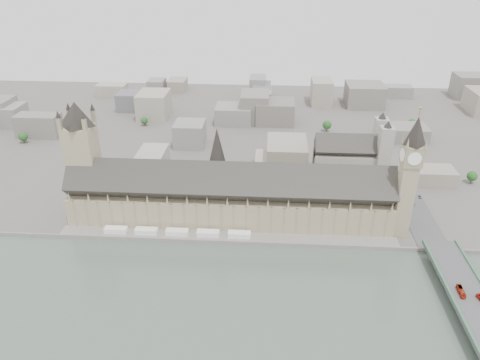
# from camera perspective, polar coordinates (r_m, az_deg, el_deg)

# --- Properties ---
(ground) EXTENTS (900.00, 900.00, 0.00)m
(ground) POSITION_cam_1_polar(r_m,az_deg,el_deg) (382.61, -1.52, -6.51)
(ground) COLOR #595651
(ground) RESTS_ON ground
(embankment_wall) EXTENTS (600.00, 1.50, 3.00)m
(embankment_wall) POSITION_cam_1_polar(r_m,az_deg,el_deg) (369.38, -1.74, -7.59)
(embankment_wall) COLOR slate
(embankment_wall) RESTS_ON ground
(river_terrace) EXTENTS (270.00, 15.00, 2.00)m
(river_terrace) POSITION_cam_1_polar(r_m,az_deg,el_deg) (375.84, -1.63, -7.01)
(river_terrace) COLOR slate
(river_terrace) RESTS_ON ground
(terrace_tents) EXTENTS (118.00, 7.00, 4.00)m
(terrace_tents) POSITION_cam_1_polar(r_m,az_deg,el_deg) (380.03, -7.68, -6.31)
(terrace_tents) COLOR white
(terrace_tents) RESTS_ON river_terrace
(palace_of_westminster) EXTENTS (265.00, 40.73, 55.44)m
(palace_of_westminster) POSITION_cam_1_polar(r_m,az_deg,el_deg) (387.67, -1.30, -2.10)
(palace_of_westminster) COLOR tan
(palace_of_westminster) RESTS_ON ground
(elizabeth_tower) EXTENTS (17.00, 17.00, 107.50)m
(elizabeth_tower) POSITION_cam_1_polar(r_m,az_deg,el_deg) (375.38, 19.96, 1.21)
(elizabeth_tower) COLOR tan
(elizabeth_tower) RESTS_ON ground
(victoria_tower) EXTENTS (30.00, 30.00, 100.00)m
(victoria_tower) POSITION_cam_1_polar(r_m,az_deg,el_deg) (407.43, -18.65, 2.99)
(victoria_tower) COLOR tan
(victoria_tower) RESTS_ON ground
(central_tower) EXTENTS (13.00, 13.00, 48.00)m
(central_tower) POSITION_cam_1_polar(r_m,az_deg,el_deg) (378.63, -2.78, 3.08)
(central_tower) COLOR gray
(central_tower) RESTS_ON ground
(westminster_bridge) EXTENTS (25.00, 325.00, 10.25)m
(westminster_bridge) POSITION_cam_1_polar(r_m,az_deg,el_deg) (335.14, 26.67, -14.34)
(westminster_bridge) COLOR #474749
(westminster_bridge) RESTS_ON ground
(westminster_abbey) EXTENTS (68.00, 36.00, 64.00)m
(westminster_abbey) POSITION_cam_1_polar(r_m,az_deg,el_deg) (459.70, 13.46, 2.30)
(westminster_abbey) COLOR #AAA599
(westminster_abbey) RESTS_ON ground
(city_skyline_inland) EXTENTS (720.00, 360.00, 38.00)m
(city_skyline_inland) POSITION_cam_1_polar(r_m,az_deg,el_deg) (595.59, 0.60, 8.09)
(city_skyline_inland) COLOR gray
(city_skyline_inland) RESTS_ON ground
(park_trees) EXTENTS (110.00, 30.00, 15.00)m
(park_trees) POSITION_cam_1_polar(r_m,az_deg,el_deg) (431.06, -2.14, -1.25)
(park_trees) COLOR #1E4A1A
(park_trees) RESTS_ON ground
(red_bus_north) EXTENTS (3.44, 12.18, 3.36)m
(red_bus_north) POSITION_cam_1_polar(r_m,az_deg,el_deg) (337.87, 25.34, -12.16)
(red_bus_north) COLOR #B42E14
(red_bus_north) RESTS_ON westminster_bridge
(car_approach) EXTENTS (2.84, 5.59, 1.55)m
(car_approach) POSITION_cam_1_polar(r_m,az_deg,el_deg) (441.69, 21.07, -1.93)
(car_approach) COLOR gray
(car_approach) RESTS_ON westminster_bridge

